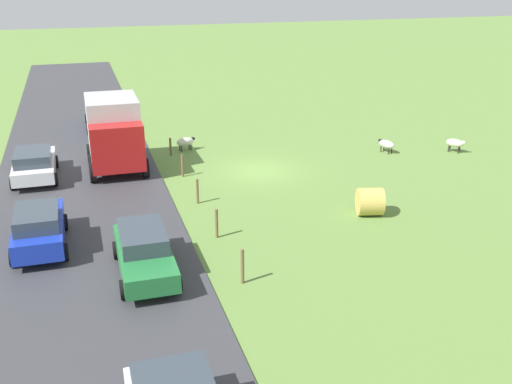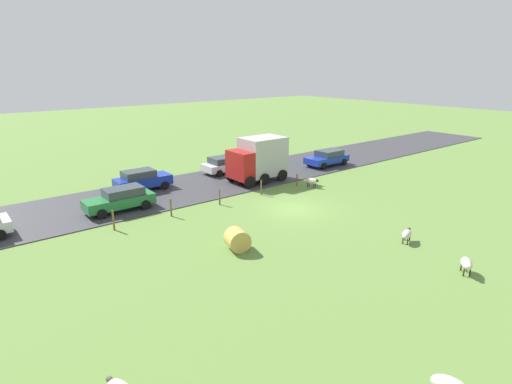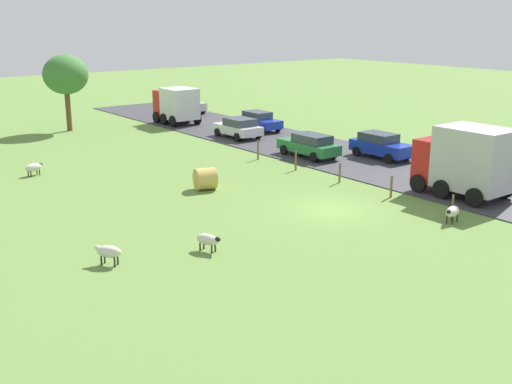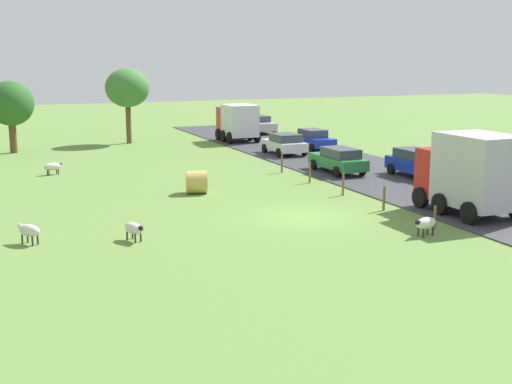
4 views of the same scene
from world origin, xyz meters
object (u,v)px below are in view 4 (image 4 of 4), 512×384
sheep_4 (29,231)px  tree_0 (127,88)px  car_3 (417,163)px  car_5 (285,143)px  car_1 (314,139)px  sheep_1 (53,167)px  sheep_3 (426,223)px  car_2 (338,159)px  truck_1 (472,172)px  hay_bale_0 (197,182)px  car_0 (259,124)px  truck_0 (238,121)px  tree_1 (11,104)px  sheep_0 (134,229)px

sheep_4 → tree_0: (10.01, 29.07, 3.99)m
car_3 → car_5: 12.00m
sheep_4 → car_1: (22.31, 19.49, 0.32)m
sheep_1 → sheep_4: 15.92m
sheep_3 → car_2: bearing=74.1°
sheep_3 → sheep_4: (-14.74, 4.80, 0.02)m
sheep_1 → car_2: car_2 is taller
truck_1 → car_3: (3.53, 8.89, -1.08)m
hay_bale_0 → car_1: car_1 is taller
car_0 → car_2: 22.51m
truck_0 → truck_1: size_ratio=0.84×
sheep_1 → truck_1: (16.33, -18.25, 1.48)m
car_0 → car_3: bearing=-91.0°
tree_1 → car_0: (21.99, 4.90, -2.75)m
sheep_3 → truck_1: truck_1 is taller
sheep_4 → hay_bale_0: 11.25m
sheep_4 → car_1: car_1 is taller
truck_0 → truck_1: truck_1 is taller
sheep_3 → car_2: size_ratio=0.27×
car_0 → sheep_4: bearing=-125.8°
tree_1 → car_5: (18.27, -8.80, -2.79)m
hay_bale_0 → tree_1: tree_1 is taller
truck_0 → car_3: bearing=-79.7°
sheep_0 → hay_bale_0: hay_bale_0 is taller
sheep_1 → car_5: size_ratio=0.30×
sheep_1 → car_2: bearing=-21.0°
car_2 → car_3: 4.72m
sheep_0 → truck_1: 15.17m
sheep_0 → car_2: size_ratio=0.26×
tree_1 → car_5: size_ratio=1.33×
truck_0 → sheep_4: bearing=-125.2°
hay_bale_0 → truck_0: 21.97m
sheep_4 → truck_1: truck_1 is taller
hay_bale_0 → car_3: (13.48, -0.55, 0.31)m
sheep_1 → sheep_3: 23.90m
sheep_4 → car_2: (18.80, 9.45, 0.33)m
sheep_3 → tree_1: size_ratio=0.23×
tree_0 → car_1: (12.30, -9.58, -3.68)m
car_5 → tree_0: bearing=129.1°
hay_bale_0 → truck_1: truck_1 is taller
sheep_1 → truck_0: 19.51m
sheep_1 → car_3: size_ratio=0.28×
sheep_3 → sheep_4: size_ratio=1.12×
truck_1 → car_0: 34.39m
tree_1 → truck_0: tree_1 is taller
sheep_1 → truck_0: size_ratio=0.31×
tree_0 → truck_0: tree_0 is taller
sheep_0 → car_1: size_ratio=0.29×
truck_1 → car_2: size_ratio=1.04×
tree_0 → car_3: tree_0 is taller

